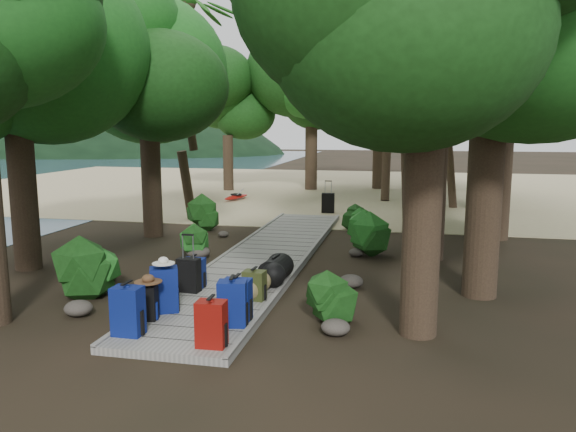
% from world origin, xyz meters
% --- Properties ---
extents(ground, '(120.00, 120.00, 0.00)m').
position_xyz_m(ground, '(0.00, 0.00, 0.00)').
color(ground, black).
rests_on(ground, ground).
extents(sand_beach, '(40.00, 22.00, 0.02)m').
position_xyz_m(sand_beach, '(0.00, 16.00, 0.01)').
color(sand_beach, tan).
rests_on(sand_beach, ground).
extents(distant_hill, '(32.00, 16.00, 12.00)m').
position_xyz_m(distant_hill, '(-40.00, 48.00, 0.00)').
color(distant_hill, black).
rests_on(distant_hill, ground).
extents(boardwalk, '(2.00, 12.00, 0.12)m').
position_xyz_m(boardwalk, '(0.00, 1.00, 0.06)').
color(boardwalk, gray).
rests_on(boardwalk, ground).
extents(backpack_left_a, '(0.43, 0.31, 0.80)m').
position_xyz_m(backpack_left_a, '(-0.70, -4.47, 0.52)').
color(backpack_left_a, navy).
rests_on(backpack_left_a, boardwalk).
extents(backpack_left_b, '(0.37, 0.29, 0.62)m').
position_xyz_m(backpack_left_b, '(-0.73, -3.82, 0.43)').
color(backpack_left_b, black).
rests_on(backpack_left_b, boardwalk).
extents(backpack_left_c, '(0.54, 0.48, 0.82)m').
position_xyz_m(backpack_left_c, '(-0.62, -3.39, 0.53)').
color(backpack_left_c, navy).
rests_on(backpack_left_c, boardwalk).
extents(backpack_left_d, '(0.41, 0.31, 0.61)m').
position_xyz_m(backpack_left_d, '(-0.67, -1.95, 0.43)').
color(backpack_left_d, navy).
rests_on(backpack_left_d, boardwalk).
extents(backpack_right_a, '(0.41, 0.30, 0.72)m').
position_xyz_m(backpack_right_a, '(0.64, -4.62, 0.48)').
color(backpack_right_a, maroon).
rests_on(backpack_right_a, boardwalk).
extents(backpack_right_b, '(0.48, 0.37, 0.78)m').
position_xyz_m(backpack_right_b, '(0.68, -3.78, 0.51)').
color(backpack_right_b, navy).
rests_on(backpack_right_b, boardwalk).
extents(backpack_right_c, '(0.43, 0.30, 0.73)m').
position_xyz_m(backpack_right_c, '(0.67, -3.52, 0.49)').
color(backpack_right_c, navy).
rests_on(backpack_right_c, boardwalk).
extents(backpack_right_d, '(0.40, 0.30, 0.58)m').
position_xyz_m(backpack_right_d, '(0.65, -2.46, 0.41)').
color(backpack_right_d, '#303B17').
rests_on(backpack_right_d, boardwalk).
extents(duffel_right_khaki, '(0.43, 0.60, 0.38)m').
position_xyz_m(duffel_right_khaki, '(0.62, -2.24, 0.31)').
color(duffel_right_khaki, olive).
rests_on(duffel_right_khaki, boardwalk).
extents(duffel_right_black, '(0.57, 0.83, 0.49)m').
position_xyz_m(duffel_right_black, '(0.76, -1.28, 0.37)').
color(duffel_right_black, black).
rests_on(duffel_right_black, boardwalk).
extents(suitcase_on_boardwalk, '(0.42, 0.25, 0.63)m').
position_xyz_m(suitcase_on_boardwalk, '(-0.65, -2.26, 0.43)').
color(suitcase_on_boardwalk, black).
rests_on(suitcase_on_boardwalk, boardwalk).
extents(lone_suitcase_on_sand, '(0.46, 0.28, 0.71)m').
position_xyz_m(lone_suitcase_on_sand, '(0.43, 8.26, 0.37)').
color(lone_suitcase_on_sand, black).
rests_on(lone_suitcase_on_sand, sand_beach).
extents(hat_brown, '(0.43, 0.43, 0.13)m').
position_xyz_m(hat_brown, '(-0.68, -3.83, 0.80)').
color(hat_brown, '#51351E').
rests_on(hat_brown, backpack_left_b).
extents(hat_white, '(0.36, 0.36, 0.12)m').
position_xyz_m(hat_white, '(-0.59, -3.44, 1.00)').
color(hat_white, silver).
rests_on(hat_white, backpack_left_c).
extents(kayak, '(1.61, 3.49, 0.34)m').
position_xyz_m(kayak, '(-3.85, 10.89, 0.19)').
color(kayak, '#A3120D').
rests_on(kayak, sand_beach).
extents(sun_lounger, '(1.36, 2.03, 0.63)m').
position_xyz_m(sun_lounger, '(3.72, 10.55, 0.33)').
color(sun_lounger, silver).
rests_on(sun_lounger, sand_beach).
extents(tree_right_a, '(4.86, 4.86, 8.10)m').
position_xyz_m(tree_right_a, '(3.45, -3.23, 4.05)').
color(tree_right_a, black).
rests_on(tree_right_a, ground).
extents(tree_right_b, '(5.08, 5.08, 9.06)m').
position_xyz_m(tree_right_b, '(4.60, -0.99, 4.53)').
color(tree_right_b, black).
rests_on(tree_right_b, ground).
extents(tree_right_c, '(5.69, 5.69, 9.84)m').
position_xyz_m(tree_right_c, '(3.77, 1.82, 4.92)').
color(tree_right_c, black).
rests_on(tree_right_c, ground).
extents(tree_right_d, '(6.11, 6.11, 11.21)m').
position_xyz_m(tree_right_d, '(5.63, 4.69, 5.60)').
color(tree_right_d, black).
rests_on(tree_right_d, ground).
extents(tree_right_e, '(5.20, 5.20, 9.36)m').
position_xyz_m(tree_right_e, '(3.91, 7.06, 4.68)').
color(tree_right_e, black).
rests_on(tree_right_e, ground).
extents(tree_right_f, '(6.31, 6.31, 11.26)m').
position_xyz_m(tree_right_f, '(6.02, 9.83, 5.63)').
color(tree_right_f, black).
rests_on(tree_right_f, ground).
extents(tree_left_b, '(4.56, 4.56, 8.20)m').
position_xyz_m(tree_left_b, '(-4.96, -0.98, 4.10)').
color(tree_left_b, black).
rests_on(tree_left_b, ground).
extents(tree_left_c, '(4.55, 4.55, 7.91)m').
position_xyz_m(tree_left_c, '(-3.88, 3.02, 3.95)').
color(tree_left_c, black).
rests_on(tree_left_c, ground).
extents(tree_back_a, '(4.86, 4.86, 8.42)m').
position_xyz_m(tree_back_a, '(-1.44, 15.46, 4.21)').
color(tree_back_a, black).
rests_on(tree_back_a, ground).
extents(tree_back_b, '(5.64, 5.64, 10.06)m').
position_xyz_m(tree_back_b, '(1.82, 16.61, 5.03)').
color(tree_back_b, black).
rests_on(tree_back_b, ground).
extents(tree_back_c, '(5.60, 5.60, 10.08)m').
position_xyz_m(tree_back_c, '(4.68, 16.17, 5.04)').
color(tree_back_c, black).
rests_on(tree_back_c, ground).
extents(tree_back_d, '(4.21, 4.21, 7.02)m').
position_xyz_m(tree_back_d, '(-5.32, 14.35, 3.51)').
color(tree_back_d, black).
rests_on(tree_back_d, ground).
extents(palm_right_a, '(4.69, 4.69, 8.00)m').
position_xyz_m(palm_right_a, '(3.43, 5.82, 4.00)').
color(palm_right_a, '#134012').
rests_on(palm_right_a, ground).
extents(palm_right_b, '(4.18, 4.18, 8.07)m').
position_xyz_m(palm_right_b, '(4.93, 10.78, 4.03)').
color(palm_right_b, '#134012').
rests_on(palm_right_b, ground).
extents(palm_right_c, '(4.90, 4.90, 7.79)m').
position_xyz_m(palm_right_c, '(2.58, 12.20, 3.90)').
color(palm_right_c, '#134012').
rests_on(palm_right_c, ground).
extents(palm_left_a, '(4.37, 4.37, 6.95)m').
position_xyz_m(palm_left_a, '(-4.14, 5.95, 3.48)').
color(palm_left_a, '#134012').
rests_on(palm_left_a, ground).
extents(rock_left_a, '(0.48, 0.43, 0.26)m').
position_xyz_m(rock_left_a, '(-2.09, -3.58, 0.13)').
color(rock_left_a, '#4C473F').
rests_on(rock_left_a, ground).
extents(rock_left_b, '(0.38, 0.35, 0.21)m').
position_xyz_m(rock_left_b, '(-2.71, -1.54, 0.11)').
color(rock_left_b, '#4C473F').
rests_on(rock_left_b, ground).
extents(rock_left_c, '(0.57, 0.51, 0.31)m').
position_xyz_m(rock_left_c, '(-1.63, 0.71, 0.16)').
color(rock_left_c, '#4C473F').
rests_on(rock_left_c, ground).
extents(rock_left_d, '(0.31, 0.28, 0.17)m').
position_xyz_m(rock_left_d, '(-1.87, 3.31, 0.09)').
color(rock_left_d, '#4C473F').
rests_on(rock_left_d, ground).
extents(rock_right_a, '(0.45, 0.40, 0.25)m').
position_xyz_m(rock_right_a, '(2.23, -3.54, 0.12)').
color(rock_right_a, '#4C473F').
rests_on(rock_right_a, ground).
extents(rock_right_b, '(0.47, 0.43, 0.26)m').
position_xyz_m(rock_right_b, '(2.21, -0.97, 0.13)').
color(rock_right_b, '#4C473F').
rests_on(rock_right_b, ground).
extents(rock_right_c, '(0.37, 0.33, 0.20)m').
position_xyz_m(rock_right_c, '(2.06, 1.69, 0.10)').
color(rock_right_c, '#4C473F').
rests_on(rock_right_c, ground).
extents(shrub_left_a, '(1.14, 1.14, 1.02)m').
position_xyz_m(shrub_left_a, '(-2.53, -2.54, 0.51)').
color(shrub_left_a, '#1A5419').
rests_on(shrub_left_a, ground).
extents(shrub_left_b, '(0.87, 0.87, 0.78)m').
position_xyz_m(shrub_left_b, '(-1.85, 0.81, 0.39)').
color(shrub_left_b, '#1A5419').
rests_on(shrub_left_b, ground).
extents(shrub_left_c, '(1.08, 1.08, 0.97)m').
position_xyz_m(shrub_left_c, '(-2.76, 4.21, 0.49)').
color(shrub_left_c, '#1A5419').
rests_on(shrub_left_c, ground).
extents(shrub_right_a, '(0.89, 0.89, 0.80)m').
position_xyz_m(shrub_right_a, '(2.15, -2.97, 0.40)').
color(shrub_right_a, '#1A5419').
rests_on(shrub_right_a, ground).
extents(shrub_right_b, '(1.28, 1.28, 1.15)m').
position_xyz_m(shrub_right_b, '(2.34, 1.81, 0.58)').
color(shrub_right_b, '#1A5419').
rests_on(shrub_right_b, ground).
extents(shrub_right_c, '(0.86, 0.86, 0.77)m').
position_xyz_m(shrub_right_c, '(1.78, 5.17, 0.39)').
color(shrub_right_c, '#1A5419').
rests_on(shrub_right_c, ground).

